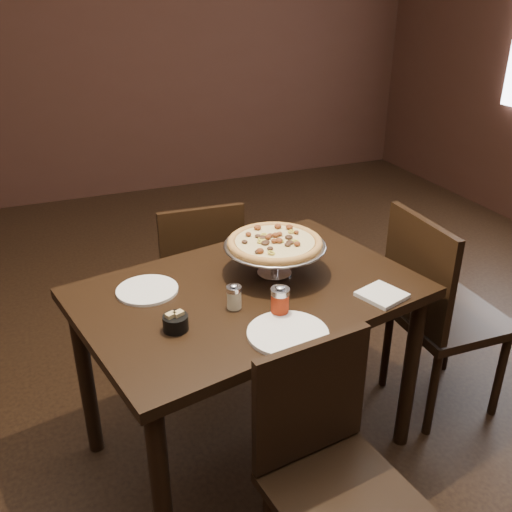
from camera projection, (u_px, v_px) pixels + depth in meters
name	position (u px, v px, depth m)	size (l,w,h in m)	color
room	(260.00, 120.00, 1.83)	(6.04, 7.04, 2.84)	black
dining_table	(249.00, 311.00, 2.17)	(1.37, 1.05, 0.77)	black
pizza_stand	(275.00, 243.00, 2.17)	(0.39, 0.39, 0.16)	silver
parmesan_shaker	(234.00, 297.00, 1.98)	(0.05, 0.05, 0.09)	beige
pepper_flake_shaker	(280.00, 301.00, 1.93)	(0.07, 0.07, 0.11)	maroon
packet_caddy	(175.00, 322.00, 1.86)	(0.08, 0.08, 0.07)	black
napkin_stack	(382.00, 295.00, 2.07)	(0.14, 0.14, 0.02)	white
plate_left	(147.00, 290.00, 2.10)	(0.23, 0.23, 0.01)	white
plate_near	(288.00, 333.00, 1.84)	(0.27, 0.27, 0.01)	white
serving_spatula	(256.00, 253.00, 2.10)	(0.14, 0.14, 0.02)	silver
chair_far	(199.00, 274.00, 2.86)	(0.43, 0.43, 0.87)	black
chair_near	(329.00, 467.00, 1.74)	(0.45, 0.45, 0.86)	black
chair_side	(437.00, 308.00, 2.48)	(0.46, 0.46, 0.95)	black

